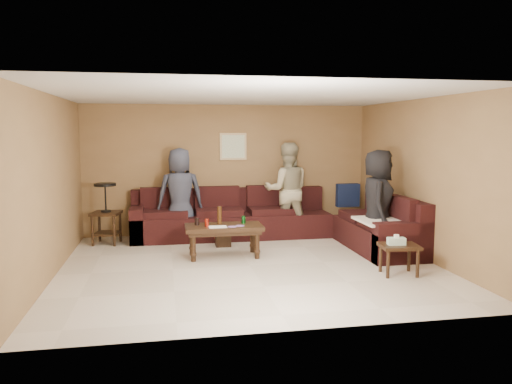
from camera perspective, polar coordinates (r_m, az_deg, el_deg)
room at (r=7.26m, az=-0.72°, el=4.36°), size 5.60×5.50×2.50m
sectional_sofa at (r=9.05m, az=2.75°, el=-3.66°), size 4.65×2.90×0.97m
coffee_table at (r=7.96m, az=-3.71°, el=-4.37°), size 1.22×0.62×0.79m
end_table_left at (r=9.22m, az=-16.77°, el=-2.24°), size 0.56×0.56×1.08m
side_table_right at (r=7.24m, az=15.99°, el=-6.21°), size 0.56×0.48×0.57m
waste_bin at (r=8.75m, az=-3.79°, el=-5.17°), size 0.26×0.26×0.31m
wall_art at (r=9.72m, az=-2.63°, el=5.22°), size 0.52×0.04×0.52m
person_left at (r=9.20m, az=-8.66°, el=-0.26°), size 0.86×0.59×1.70m
person_middle at (r=9.38m, az=3.56°, el=0.20°), size 0.95×0.78×1.78m
person_right at (r=8.34m, az=13.74°, el=-1.11°), size 0.81×0.97×1.70m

